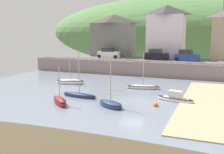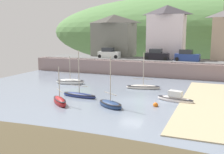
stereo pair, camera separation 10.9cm
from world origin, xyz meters
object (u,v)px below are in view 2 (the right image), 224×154
Objects in this scene: sailboat_nearest_shore at (79,95)px; parked_car_near_slipway at (109,54)px; sailboat_white_hull at (110,104)px; parked_car_by_wall at (157,55)px; mooring_buoy at (156,105)px; parked_car_end_of_row at (187,56)px; rowboat_small_beached at (70,82)px; waterfront_building_centre at (167,31)px; dinghy_open_wooden at (60,101)px; sailboat_tall_mast at (175,99)px; sailboat_blue_trim at (143,87)px; waterfront_building_left at (114,35)px.

parked_car_near_slipway is at bearing 110.38° from sailboat_nearest_shore.
sailboat_white_hull is 24.04m from parked_car_by_wall.
sailboat_white_hull is 10.23× the size of mooring_buoy.
parked_car_near_slipway is 0.97× the size of parked_car_end_of_row.
parked_car_by_wall and parked_car_end_of_row have the same top height.
mooring_buoy is at bearing -41.96° from rowboat_small_beached.
waterfront_building_centre is 2.30× the size of rowboat_small_beached.
mooring_buoy is (4.10, -26.54, -7.26)m from waterfront_building_centre.
dinghy_open_wooden is 25.45m from parked_car_by_wall.
sailboat_tall_mast reaches higher than mooring_buoy.
sailboat_tall_mast is 7.14m from sailboat_blue_trim.
waterfront_building_left is at bearing 168.58° from parked_car_end_of_row.
waterfront_building_centre is at bearing 121.48° from sailboat_white_hull.
parked_car_by_wall is at bearing 123.31° from sailboat_white_hull.
sailboat_white_hull is 1.24× the size of parked_car_end_of_row.
waterfront_building_left is 1.52× the size of sailboat_nearest_shore.
sailboat_nearest_shore reaches higher than sailboat_tall_mast.
mooring_buoy is (-0.41, -22.04, -3.05)m from parked_car_end_of_row.
dinghy_open_wooden is (5.41, -29.37, -6.33)m from waterfront_building_left.
parked_car_end_of_row is (14.54, 0.00, 0.00)m from parked_car_near_slipway.
parked_car_end_of_row is at bearing 73.03° from sailboat_nearest_shore.
rowboat_small_beached is at bearing -117.34° from waterfront_building_centre.
sailboat_blue_trim reaches higher than sailboat_tall_mast.
waterfront_building_centre is 27.24m from sailboat_nearest_shore.
sailboat_white_hull reaches higher than sailboat_tall_mast.
parked_car_end_of_row reaches higher than sailboat_tall_mast.
rowboat_small_beached reaches higher than mooring_buoy.
parked_car_by_wall reaches higher than dinghy_open_wooden.
parked_car_by_wall is at bearing -174.99° from parked_car_end_of_row.
sailboat_nearest_shore is at bearing -141.52° from sailboat_blue_trim.
parked_car_near_slipway is at bearing 122.67° from mooring_buoy.
sailboat_white_hull is at bearing -20.48° from sailboat_nearest_shore.
rowboat_small_beached is 1.04× the size of parked_car_by_wall.
sailboat_tall_mast is 0.81× the size of sailboat_white_hull.
sailboat_tall_mast is at bearing -81.68° from parked_car_end_of_row.
sailboat_tall_mast is 10.79m from sailboat_nearest_shore.
waterfront_building_left is 1.59× the size of sailboat_white_hull.
sailboat_blue_trim is at bearing -88.00° from waterfront_building_centre.
parked_car_near_slipway is (-9.96, 23.85, 2.94)m from sailboat_white_hull.
waterfront_building_centre is 22.86m from rowboat_small_beached.
sailboat_tall_mast is at bearing -71.00° from parked_car_by_wall.
parked_car_by_wall reaches higher than mooring_buoy.
sailboat_tall_mast is 0.99× the size of rowboat_small_beached.
waterfront_building_centre is 30.69m from dinghy_open_wooden.
waterfront_building_centre reaches higher than sailboat_white_hull.
dinghy_open_wooden is 5.36m from sailboat_white_hull.
parked_car_near_slipway reaches higher than rowboat_small_beached.
parked_car_end_of_row is at bearing 110.81° from dinghy_open_wooden.
parked_car_near_slipway is (-15.66, 19.30, 2.89)m from sailboat_tall_mast.
sailboat_blue_trim is 1.19× the size of parked_car_near_slipway.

